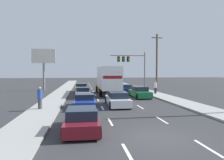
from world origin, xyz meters
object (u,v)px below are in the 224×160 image
(car_yellow, at_px, (81,88))
(car_navy, at_px, (126,88))
(traffic_signal_mast, at_px, (129,61))
(pedestrian_near_corner, at_px, (40,98))
(pedestrian_mid_block, at_px, (155,87))
(car_white, at_px, (118,99))
(box_truck, at_px, (108,79))
(roadside_billboard, at_px, (44,61))
(car_green, at_px, (140,92))
(car_silver, at_px, (83,93))
(car_blue, at_px, (85,101))
(utility_pole_mid, at_px, (157,62))
(car_maroon, at_px, (82,120))

(car_yellow, bearing_deg, car_navy, -2.05)
(traffic_signal_mast, xyz_separation_m, pedestrian_near_corner, (-11.85, -19.14, -3.94))
(pedestrian_near_corner, xyz_separation_m, pedestrian_mid_block, (13.43, 9.85, -0.06))
(car_yellow, distance_m, traffic_signal_mast, 10.68)
(car_white, relative_size, car_navy, 1.00)
(box_truck, xyz_separation_m, roadside_billboard, (-9.65, 7.25, 2.66))
(car_white, distance_m, traffic_signal_mast, 19.10)
(car_white, relative_size, pedestrian_near_corner, 2.52)
(car_navy, distance_m, traffic_signal_mast, 6.79)
(car_green, distance_m, pedestrian_mid_block, 4.22)
(traffic_signal_mast, relative_size, pedestrian_near_corner, 3.72)
(car_silver, bearing_deg, car_blue, -88.70)
(roadside_billboard, bearing_deg, box_truck, -36.89)
(box_truck, relative_size, traffic_signal_mast, 1.35)
(car_white, distance_m, car_navy, 13.45)
(car_yellow, distance_m, car_green, 10.34)
(car_yellow, bearing_deg, car_blue, -88.53)
(pedestrian_near_corner, bearing_deg, pedestrian_mid_block, 36.27)
(pedestrian_mid_block, bearing_deg, car_navy, 125.70)
(pedestrian_mid_block, bearing_deg, car_yellow, 155.40)
(box_truck, distance_m, car_navy, 5.40)
(car_yellow, distance_m, car_navy, 7.00)
(box_truck, bearing_deg, traffic_signal_mast, 60.40)
(utility_pole_mid, bearing_deg, pedestrian_near_corner, -136.44)
(car_white, height_order, traffic_signal_mast, traffic_signal_mast)
(car_yellow, xyz_separation_m, traffic_signal_mast, (8.57, 4.64, 4.36))
(car_green, bearing_deg, box_truck, 135.74)
(car_silver, relative_size, car_maroon, 1.04)
(car_yellow, distance_m, pedestrian_near_corner, 14.87)
(box_truck, distance_m, traffic_signal_mast, 10.47)
(pedestrian_mid_block, bearing_deg, car_green, -136.76)
(car_maroon, xyz_separation_m, car_navy, (6.89, 20.55, -0.03))
(car_maroon, xyz_separation_m, pedestrian_near_corner, (-3.38, 6.30, 0.47))
(box_truck, bearing_deg, utility_pole_mid, 26.51)
(utility_pole_mid, bearing_deg, car_maroon, -119.83)
(car_white, relative_size, roadside_billboard, 0.66)
(traffic_signal_mast, distance_m, pedestrian_mid_block, 10.24)
(car_maroon, height_order, traffic_signal_mast, traffic_signal_mast)
(car_maroon, bearing_deg, roadside_billboard, 104.46)
(car_yellow, bearing_deg, car_silver, -88.36)
(car_green, relative_size, utility_pole_mid, 0.50)
(car_silver, height_order, car_navy, car_silver)
(car_blue, distance_m, roadside_billboard, 18.35)
(pedestrian_near_corner, bearing_deg, car_navy, 54.22)
(car_silver, distance_m, car_navy, 9.41)
(box_truck, bearing_deg, car_green, -44.26)
(car_green, bearing_deg, roadside_billboard, 140.99)
(car_blue, xyz_separation_m, pedestrian_mid_block, (9.80, 8.88, 0.44))
(box_truck, distance_m, utility_pole_mid, 9.84)
(car_blue, bearing_deg, car_silver, 91.30)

